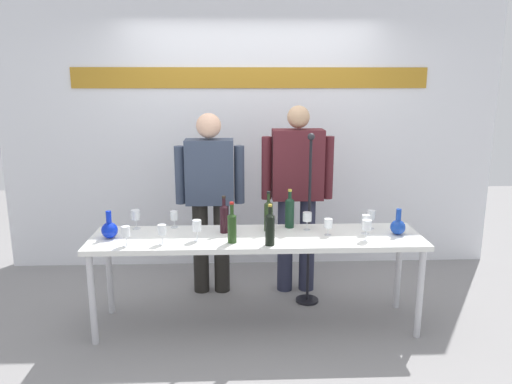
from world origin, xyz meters
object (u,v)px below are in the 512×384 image
object	(u,v)px
wine_bottle_2	(268,215)
wine_bottle_0	(232,226)
wine_glass_right_3	(367,225)
wine_glass_left_0	(126,232)
wine_glass_left_1	(136,215)
decanter_blue_left	(110,229)
wine_glass_left_3	(197,226)
wine_glass_right_1	(371,215)
microphone_stand	(308,248)
wine_bottle_3	(270,228)
display_table	(257,243)
presenter_right	(297,187)
wine_bottle_4	(224,217)
wine_glass_right_4	(307,217)
decanter_blue_right	(398,226)
wine_glass_right_0	(366,220)
wine_glass_right_2	(328,224)
presenter_left	(210,192)
wine_glass_left_4	(174,216)
wine_bottle_1	(290,211)
wine_glass_left_2	(162,230)

from	to	relation	value
wine_bottle_2	wine_bottle_0	bearing A→B (deg)	-135.82
wine_bottle_2	wine_glass_right_3	bearing A→B (deg)	-20.16
wine_glass_left_0	wine_glass_left_1	world-z (taller)	wine_glass_left_1
wine_glass_right_3	decanter_blue_left	bearing A→B (deg)	176.28
wine_glass_left_3	wine_glass_right_1	xyz separation A→B (m)	(1.38, 0.24, -0.00)
wine_bottle_2	wine_glass_right_1	world-z (taller)	wine_bottle_2
microphone_stand	wine_bottle_3	bearing A→B (deg)	-121.61
display_table	wine_glass_right_1	size ratio (longest dim) A/B	16.74
presenter_right	wine_bottle_0	bearing A→B (deg)	-125.55
wine_bottle_4	wine_glass_left_0	size ratio (longest dim) A/B	2.01
wine_glass_right_1	wine_glass_right_4	world-z (taller)	wine_glass_right_1
decanter_blue_right	presenter_right	world-z (taller)	presenter_right
decanter_blue_left	wine_glass_right_0	world-z (taller)	decanter_blue_left
display_table	wine_glass_right_4	size ratio (longest dim) A/B	17.45
wine_glass_left_3	microphone_stand	distance (m)	1.09
presenter_right	wine_glass_right_2	world-z (taller)	presenter_right
presenter_left	decanter_blue_right	bearing A→B (deg)	-24.22
wine_glass_left_4	wine_glass_right_0	bearing A→B (deg)	-8.53
wine_glass_right_3	wine_bottle_3	bearing A→B (deg)	-173.61
wine_glass_left_0	wine_glass_right_3	size ratio (longest dim) A/B	0.95
wine_bottle_0	wine_glass_right_3	distance (m)	1.00
presenter_left	presenter_right	size ratio (longest dim) A/B	0.96
wine_glass_right_1	wine_glass_right_3	xyz separation A→B (m)	(-0.11, -0.29, 0.00)
wine_bottle_1	wine_bottle_3	xyz separation A→B (m)	(-0.19, -0.43, -0.01)
presenter_right	wine_glass_left_0	xyz separation A→B (m)	(-1.34, -0.85, -0.13)
wine_glass_left_0	wine_glass_right_1	distance (m)	1.91
wine_bottle_2	wine_glass_right_2	bearing A→B (deg)	-16.37
wine_glass_right_3	display_table	bearing A→B (deg)	170.75
wine_bottle_1	wine_glass_left_0	size ratio (longest dim) A/B	2.15
microphone_stand	decanter_blue_right	bearing A→B (deg)	-32.61
display_table	wine_glass_right_2	size ratio (longest dim) A/B	19.48
wine_glass_left_3	presenter_right	bearing A→B (deg)	41.80
wine_bottle_0	wine_glass_right_2	bearing A→B (deg)	11.08
wine_glass_left_0	wine_glass_right_3	bearing A→B (deg)	1.96
presenter_right	wine_glass_left_1	distance (m)	1.43
decanter_blue_left	microphone_stand	size ratio (longest dim) A/B	0.14
wine_glass_right_0	decanter_blue_left	bearing A→B (deg)	-179.13
display_table	decanter_blue_right	bearing A→B (deg)	-0.38
presenter_right	wine_bottle_1	world-z (taller)	presenter_right
presenter_left	microphone_stand	distance (m)	0.99
presenter_right	wine_glass_left_4	distance (m)	1.14
presenter_left	wine_glass_left_2	world-z (taller)	presenter_left
wine_bottle_3	wine_glass_right_0	distance (m)	0.80
decanter_blue_right	wine_glass_left_1	size ratio (longest dim) A/B	1.31
display_table	wine_glass_right_4	xyz separation A→B (m)	(0.41, 0.14, 0.16)
wine_glass_right_3	wine_glass_right_4	xyz separation A→B (m)	(-0.41, 0.27, -0.01)
microphone_stand	decanter_blue_left	bearing A→B (deg)	-165.64
decanter_blue_right	wine_glass_right_4	size ratio (longest dim) A/B	1.41
wine_glass_right_0	wine_glass_right_2	distance (m)	0.30
decanter_blue_right	wine_bottle_3	world-z (taller)	wine_bottle_3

